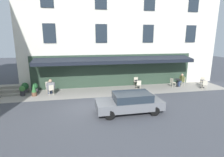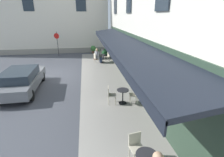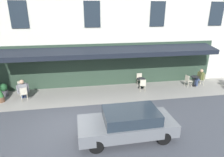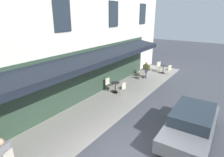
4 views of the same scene
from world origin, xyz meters
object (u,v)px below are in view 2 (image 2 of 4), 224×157
Objects in this scene: cafe_chair_cream_back_row at (108,56)px; no_parking_sign at (57,39)px; cafe_chair_cream_under_awning at (135,93)px; cafe_chair_cream_near_door at (96,57)px; cafe_table_streetside at (102,57)px; potted_plant_mid_terrace at (96,54)px; cafe_chair_cream_corner_right at (110,94)px; potted_plant_by_steps at (97,53)px; parked_car_grey at (21,80)px; cafe_table_mid_terrace at (123,94)px; cafe_chair_cream_corner_left at (136,145)px; potted_plant_under_sign at (106,52)px; potted_plant_entrance_left at (93,49)px; potted_plant_entrance_right at (104,55)px; seated_patron_in_grey at (98,55)px.

no_parking_sign is at bearing 56.14° from cafe_chair_cream_back_row.
cafe_chair_cream_under_awning is 1.00× the size of cafe_chair_cream_near_door.
cafe_table_streetside is 1.30m from potted_plant_mid_terrace.
cafe_table_streetside is at bearing -2.87° from cafe_chair_cream_corner_right.
cafe_chair_cream_corner_right is 1.00× the size of cafe_chair_cream_near_door.
cafe_chair_cream_near_door is at bearing 1.37° from cafe_chair_cream_corner_right.
cafe_table_streetside is 0.87× the size of potted_plant_by_steps.
parked_car_grey is (-5.58, 4.69, 0.16)m from cafe_chair_cream_near_door.
cafe_table_mid_terrace is at bearing 83.06° from cafe_chair_cream_under_awning.
cafe_table_streetside is 0.63m from cafe_chair_cream_near_door.
cafe_chair_cream_corner_left reaches higher than potted_plant_by_steps.
potted_plant_under_sign is (1.97, -0.07, -0.02)m from cafe_chair_cream_back_row.
potted_plant_mid_terrace is 1.22× the size of potted_plant_entrance_left.
cafe_chair_cream_corner_right is at bearing 179.29° from potted_plant_by_steps.
potted_plant_under_sign is (10.30, -1.07, -0.02)m from cafe_chair_cream_corner_right.
potted_plant_entrance_left is (2.91, 0.97, 0.06)m from potted_plant_entrance_right.
parked_car_grey is at bearing 135.72° from cafe_chair_cream_back_row.
potted_plant_mid_terrace reaches higher than cafe_chair_cream_under_awning.
cafe_chair_cream_near_door is (7.96, 0.82, 0.06)m from cafe_table_mid_terrace.
cafe_chair_cream_corner_right is at bearing 174.08° from potted_plant_under_sign.
cafe_chair_cream_near_door is 7.29m from parked_car_grey.
seated_patron_in_grey is at bearing -174.27° from potted_plant_mid_terrace.
seated_patron_in_grey reaches higher than cafe_chair_cream_corner_left.
no_parking_sign reaches higher than cafe_chair_cream_near_door.
cafe_chair_cream_corner_right is 1.26m from cafe_chair_cream_under_awning.
potted_plant_entrance_left reaches higher than cafe_table_mid_terrace.
cafe_chair_cream_under_awning is 1.03× the size of potted_plant_entrance_right.
cafe_chair_cream_near_door is 1.00× the size of cafe_chair_cream_corner_left.
potted_plant_mid_terrace is (1.33, 0.13, -0.19)m from seated_patron_in_grey.
no_parking_sign is at bearing 70.82° from potted_plant_by_steps.
potted_plant_mid_terrace is at bearing 130.35° from potted_plant_under_sign.
no_parking_sign is (3.65, 4.51, 1.30)m from cafe_table_streetside.
cafe_chair_cream_near_door is 2.41m from potted_plant_by_steps.
parked_car_grey reaches higher than potted_plant_under_sign.
cafe_chair_cream_back_row is 4.15m from potted_plant_entrance_left.
cafe_chair_cream_corner_right and cafe_chair_cream_corner_left have the same top height.
cafe_table_streetside is 0.17× the size of parked_car_grey.
potted_plant_mid_terrace reaches higher than cafe_chair_cream_back_row.
potted_plant_mid_terrace reaches higher than potted_plant_by_steps.
cafe_table_mid_terrace is 0.17× the size of parked_car_grey.
potted_plant_under_sign is at bearing -2.08° from cafe_chair_cream_back_row.
potted_plant_entrance_right is 0.20× the size of parked_car_grey.
seated_patron_in_grey is 1.64m from potted_plant_entrance_right.
potted_plant_entrance_left is (4.20, 0.60, 0.03)m from cafe_table_streetside.
cafe_chair_cream_under_awning is 8.29m from cafe_table_streetside.
seated_patron_in_grey reaches higher than cafe_table_mid_terrace.
cafe_chair_cream_corner_left reaches higher than potted_plant_entrance_left.
seated_patron_in_grey reaches higher than cafe_chair_cream_corner_right.
cafe_table_mid_terrace is at bearing 177.57° from potted_plant_under_sign.
cafe_chair_cream_under_awning is 3.59m from cafe_chair_cream_corner_left.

